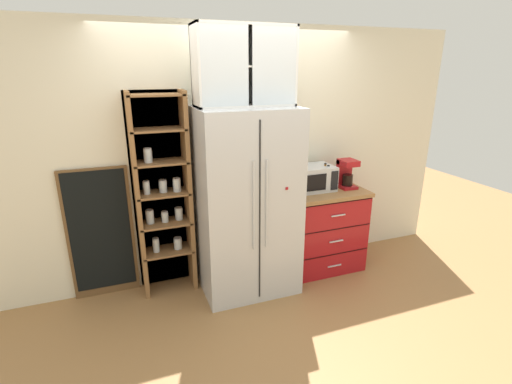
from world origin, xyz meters
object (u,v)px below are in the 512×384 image
microwave (312,178)px  coffee_maker (346,173)px  mug_charcoal (324,185)px  bottle_clear (328,180)px  refrigerator (246,202)px  chalkboard_menu (101,233)px  bottle_amber (325,178)px

microwave → coffee_maker: coffee_maker is taller
mug_charcoal → bottle_clear: bearing=-91.8°
refrigerator → coffee_maker: 1.18m
microwave → bottle_clear: (0.13, -0.10, -0.01)m
mug_charcoal → chalkboard_menu: (-2.26, 0.25, -0.30)m
bottle_amber → microwave: bearing=164.5°
bottle_amber → bottle_clear: bearing=-90.0°
mug_charcoal → chalkboard_menu: 2.29m
microwave → mug_charcoal: microwave is taller
mug_charcoal → chalkboard_menu: bearing=173.8°
microwave → coffee_maker: bearing=-6.2°
refrigerator → bottle_amber: 0.92m
bottle_amber → chalkboard_menu: bearing=173.8°
refrigerator → mug_charcoal: bearing=5.5°
coffee_maker → bottle_amber: size_ratio=1.07×
mug_charcoal → bottle_amber: bearing=135.7°
microwave → bottle_clear: size_ratio=1.56×
refrigerator → microwave: size_ratio=4.11×
coffee_maker → bottle_clear: 0.27m
bottle_clear → coffee_maker: bearing=12.1°
refrigerator → microwave: refrigerator is taller
mug_charcoal → bottle_amber: size_ratio=0.40×
refrigerator → bottle_amber: bearing=5.7°
microwave → mug_charcoal: (0.13, -0.04, -0.09)m
refrigerator → chalkboard_menu: 1.41m
coffee_maker → chalkboard_menu: bearing=174.3°
coffee_maker → chalkboard_menu: chalkboard_menu is taller
refrigerator → microwave: (0.78, 0.13, 0.13)m
refrigerator → chalkboard_menu: size_ratio=1.41×
microwave → chalkboard_menu: chalkboard_menu is taller
coffee_maker → bottle_clear: size_ratio=1.10×
mug_charcoal → bottle_clear: bottle_clear is taller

